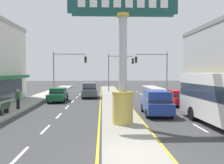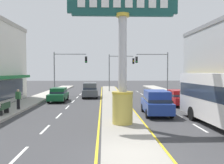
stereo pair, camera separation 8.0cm
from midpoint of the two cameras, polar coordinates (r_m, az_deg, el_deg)
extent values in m
plane|color=#3A3A3D|center=(10.02, 5.33, -17.21)|extent=(160.00, 160.00, 0.00)
cube|color=gray|center=(27.58, 0.50, -4.41)|extent=(2.58, 52.00, 0.14)
cube|color=#ADA89E|center=(26.79, -19.47, -4.71)|extent=(2.66, 60.00, 0.18)
cube|color=#ADA89E|center=(27.62, 20.23, -4.51)|extent=(2.66, 60.00, 0.18)
cube|color=silver|center=(10.86, -20.80, -15.77)|extent=(0.14, 2.20, 0.01)
cube|color=silver|center=(14.94, -15.28, -10.66)|extent=(0.14, 2.20, 0.01)
cube|color=silver|center=(19.16, -12.25, -7.72)|extent=(0.14, 2.20, 0.01)
cube|color=silver|center=(23.45, -10.34, -5.83)|extent=(0.14, 2.20, 0.01)
cube|color=silver|center=(27.77, -9.03, -4.53)|extent=(0.14, 2.20, 0.01)
cube|color=silver|center=(32.11, -8.08, -3.58)|extent=(0.14, 2.20, 0.01)
cube|color=silver|center=(36.47, -7.35, -2.85)|extent=(0.14, 2.20, 0.01)
cube|color=silver|center=(40.84, -6.79, -2.28)|extent=(0.14, 2.20, 0.01)
cube|color=silver|center=(15.67, 20.10, -10.10)|extent=(0.14, 2.20, 0.01)
cube|color=silver|center=(19.74, 15.24, -7.45)|extent=(0.14, 2.20, 0.01)
cube|color=silver|center=(23.92, 12.09, -5.68)|extent=(0.14, 2.20, 0.01)
cube|color=silver|center=(28.17, 9.89, -4.44)|extent=(0.14, 2.20, 0.01)
cube|color=silver|center=(32.46, 8.28, -3.51)|extent=(0.14, 2.20, 0.01)
cube|color=silver|center=(36.78, 7.05, -2.81)|extent=(0.14, 2.20, 0.01)
cube|color=silver|center=(41.11, 6.08, -2.25)|extent=(0.14, 2.20, 0.01)
cube|color=yellow|center=(27.57, -2.56, -4.55)|extent=(0.12, 52.00, 0.01)
cube|color=yellow|center=(27.70, 3.55, -4.52)|extent=(0.12, 52.00, 0.01)
cylinder|color=gold|center=(15.11, 2.64, -6.28)|extent=(1.26, 1.26, 1.87)
cylinder|color=gold|center=(14.99, 2.64, -2.52)|extent=(1.32, 1.32, 0.12)
cylinder|color=#B7B7BC|center=(14.98, 2.66, 6.62)|extent=(0.51, 0.51, 4.90)
cylinder|color=gold|center=(15.33, 2.68, 15.41)|extent=(0.82, 0.82, 0.20)
cube|color=#194C47|center=(15.53, 2.69, 18.33)|extent=(6.71, 0.24, 1.42)
cube|color=#194C47|center=(15.33, 2.68, 15.48)|extent=(6.17, 0.29, 0.16)
cube|color=white|center=(15.39, -7.08, 18.46)|extent=(0.46, 0.06, 0.78)
cube|color=white|center=(15.35, -4.28, 18.52)|extent=(0.46, 0.06, 0.78)
cube|color=white|center=(15.34, -1.47, 18.54)|extent=(0.46, 0.06, 0.78)
cube|color=white|center=(15.36, 1.34, 18.51)|extent=(0.46, 0.06, 0.78)
cube|color=white|center=(15.42, 4.13, 18.44)|extent=(0.46, 0.06, 0.78)
cube|color=white|center=(15.51, 6.89, 18.34)|extent=(0.46, 0.06, 0.78)
cube|color=white|center=(15.63, 9.61, 18.19)|extent=(0.46, 0.06, 0.78)
cube|color=white|center=(15.78, 12.27, 18.02)|extent=(0.46, 0.06, 0.78)
cube|color=gold|center=(27.29, 21.75, 1.13)|extent=(0.90, 15.68, 0.30)
cube|color=#283342|center=(27.51, 22.49, -1.62)|extent=(0.08, 15.13, 2.00)
cylinder|color=slate|center=(36.15, -13.34, 1.97)|extent=(0.16, 0.16, 6.20)
cylinder|color=slate|center=(35.86, -9.74, 6.47)|extent=(4.62, 0.12, 0.12)
cube|color=black|center=(35.42, -6.04, 5.23)|extent=(0.32, 0.24, 0.92)
sphere|color=black|center=(35.29, -6.06, 5.73)|extent=(0.17, 0.17, 0.17)
sphere|color=black|center=(35.28, -6.06, 5.24)|extent=(0.17, 0.17, 0.17)
sphere|color=#19D83F|center=(35.26, -6.05, 4.76)|extent=(0.17, 0.17, 0.17)
cylinder|color=slate|center=(36.68, 12.98, 1.98)|extent=(0.16, 0.16, 6.20)
cylinder|color=slate|center=(36.24, 9.47, 6.43)|extent=(4.62, 0.12, 0.12)
cube|color=black|center=(35.65, 5.85, 5.22)|extent=(0.32, 0.24, 0.92)
sphere|color=black|center=(35.52, 5.89, 5.71)|extent=(0.17, 0.17, 0.17)
sphere|color=black|center=(35.51, 5.89, 5.23)|extent=(0.17, 0.17, 0.17)
sphere|color=#19D83F|center=(35.49, 5.88, 4.74)|extent=(0.17, 0.17, 0.17)
cylinder|color=slate|center=(39.89, -0.59, 2.08)|extent=(0.16, 0.16, 6.20)
cylinder|color=slate|center=(40.07, 2.25, 6.08)|extent=(3.96, 0.12, 0.12)
cube|color=black|center=(40.07, 5.10, 4.91)|extent=(0.32, 0.24, 0.92)
sphere|color=black|center=(39.94, 5.13, 5.35)|extent=(0.17, 0.17, 0.17)
sphere|color=yellow|center=(39.93, 5.13, 4.92)|extent=(0.17, 0.17, 0.17)
sphere|color=black|center=(39.92, 5.12, 4.49)|extent=(0.17, 0.17, 0.17)
cube|color=#283342|center=(19.95, 19.22, -1.44)|extent=(2.30, 0.18, 1.40)
cube|color=black|center=(19.90, 19.26, 1.43)|extent=(1.75, 0.15, 0.30)
cylinder|color=black|center=(17.77, 18.44, -7.03)|extent=(0.32, 0.97, 0.96)
cylinder|color=black|center=(18.77, 24.97, -6.63)|extent=(0.32, 0.97, 0.96)
cube|color=#14562D|center=(27.96, -12.40, -3.28)|extent=(1.77, 4.30, 0.66)
cube|color=#14562D|center=(28.07, -12.35, -1.97)|extent=(1.55, 2.15, 0.60)
cube|color=#283342|center=(28.09, -12.35, -2.33)|extent=(1.59, 2.17, 0.24)
cylinder|color=black|center=(26.55, -11.18, -4.20)|extent=(0.22, 0.62, 0.62)
cylinder|color=black|center=(26.85, -14.61, -4.16)|extent=(0.22, 0.62, 0.62)
cylinder|color=black|center=(29.17, -10.36, -3.60)|extent=(0.22, 0.62, 0.62)
cylinder|color=black|center=(29.44, -13.49, -3.57)|extent=(0.22, 0.62, 0.62)
cube|color=navy|center=(19.33, 10.45, -5.52)|extent=(2.11, 4.68, 0.80)
cube|color=navy|center=(19.06, 10.56, -3.22)|extent=(1.80, 2.93, 0.80)
cube|color=#283342|center=(19.09, 10.56, -4.05)|extent=(1.84, 2.96, 0.24)
cylinder|color=black|center=(20.65, 7.36, -6.00)|extent=(0.25, 0.69, 0.68)
cylinder|color=black|center=(20.93, 12.14, -5.92)|extent=(0.25, 0.69, 0.68)
cylinder|color=black|center=(17.86, 8.45, -7.34)|extent=(0.25, 0.69, 0.68)
cylinder|color=black|center=(18.18, 13.96, -7.21)|extent=(0.25, 0.69, 0.68)
cube|color=#4C5156|center=(31.64, -5.16, -2.39)|extent=(2.15, 4.70, 0.80)
cube|color=#4C5156|center=(31.76, -5.17, -0.92)|extent=(1.83, 2.94, 0.80)
cube|color=#283342|center=(31.78, -5.17, -1.43)|extent=(1.87, 2.97, 0.24)
cylinder|color=black|center=(30.26, -3.50, -3.29)|extent=(0.26, 0.69, 0.68)
cylinder|color=black|center=(30.26, -6.82, -3.30)|extent=(0.26, 0.69, 0.68)
cylinder|color=black|center=(33.10, -3.65, -2.79)|extent=(0.26, 0.69, 0.68)
cylinder|color=black|center=(33.10, -6.68, -2.81)|extent=(0.26, 0.69, 0.68)
cube|color=maroon|center=(25.21, 15.21, -3.93)|extent=(1.83, 4.33, 0.66)
cube|color=maroon|center=(24.99, 15.35, -2.54)|extent=(1.58, 2.17, 0.60)
cube|color=#283342|center=(25.01, 15.34, -2.95)|extent=(1.62, 2.20, 0.24)
cylinder|color=black|center=(26.28, 12.61, -4.29)|extent=(0.23, 0.62, 0.62)
cylinder|color=black|center=(26.76, 15.96, -4.20)|extent=(0.23, 0.62, 0.62)
cylinder|color=black|center=(23.74, 14.34, -5.02)|extent=(0.23, 0.62, 0.62)
cylinder|color=black|center=(24.27, 18.01, -4.90)|extent=(0.23, 0.62, 0.62)
cube|color=#2D4C33|center=(19.97, -24.10, -5.67)|extent=(0.48, 1.60, 0.08)
cube|color=#2D4C33|center=(19.86, -23.55, -5.01)|extent=(0.06, 1.60, 0.40)
cube|color=black|center=(19.46, -24.75, -6.67)|extent=(0.38, 0.08, 0.36)
cube|color=black|center=(20.56, -23.46, -6.16)|extent=(0.38, 0.08, 0.36)
cylinder|color=black|center=(22.12, -21.23, -4.87)|extent=(0.14, 0.14, 0.87)
cylinder|color=black|center=(22.07, -20.88, -4.88)|extent=(0.14, 0.14, 0.87)
cube|color=#336B3D|center=(22.01, -21.09, -2.96)|extent=(0.45, 0.34, 0.61)
sphere|color=beige|center=(21.98, -21.10, -1.88)|extent=(0.22, 0.22, 0.22)
cylinder|color=#B7B2AD|center=(24.62, 24.85, -4.26)|extent=(0.14, 0.14, 0.81)
camera|label=1|loc=(0.04, -89.87, 0.01)|focal=38.92mm
camera|label=2|loc=(0.04, 90.13, -0.01)|focal=38.92mm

